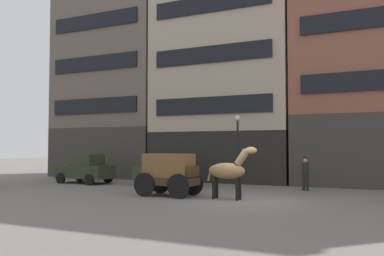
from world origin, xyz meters
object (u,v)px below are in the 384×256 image
at_px(cargo_wagon, 170,171).
at_px(pedestrian_officer, 305,172).
at_px(sedan_light, 85,169).
at_px(streetlamp_curbside, 238,140).
at_px(draft_horse, 229,170).
at_px(sedan_dark, 165,170).

height_order(cargo_wagon, pedestrian_officer, cargo_wagon).
relative_size(sedan_light, pedestrian_officer, 2.12).
bearing_deg(streetlamp_curbside, cargo_wagon, -104.97).
bearing_deg(draft_horse, sedan_light, 161.62).
bearing_deg(draft_horse, cargo_wagon, 179.98).
xyz_separation_m(cargo_wagon, pedestrian_officer, (5.37, 5.05, -0.17)).
distance_m(cargo_wagon, streetlamp_curbside, 5.92).
bearing_deg(streetlamp_curbside, sedan_dark, -163.92).
xyz_separation_m(draft_horse, sedan_light, (-10.98, 3.65, -0.36)).
distance_m(pedestrian_officer, streetlamp_curbside, 4.27).
relative_size(draft_horse, pedestrian_officer, 1.31).
bearing_deg(draft_horse, sedan_dark, 142.07).
bearing_deg(cargo_wagon, sedan_dark, 121.17).
xyz_separation_m(sedan_light, pedestrian_officer, (13.40, 1.40, 0.07)).
xyz_separation_m(draft_horse, streetlamp_curbside, (-1.47, 5.53, 1.40)).
height_order(draft_horse, sedan_dark, draft_horse).
bearing_deg(pedestrian_officer, sedan_light, -174.03).
height_order(sedan_dark, sedan_light, same).
xyz_separation_m(sedan_dark, pedestrian_officer, (8.00, 0.70, 0.07)).
relative_size(pedestrian_officer, streetlamp_curbside, 0.44).
height_order(cargo_wagon, draft_horse, draft_horse).
bearing_deg(streetlamp_curbside, draft_horse, -75.10).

